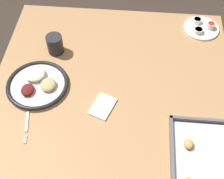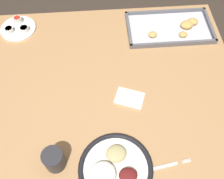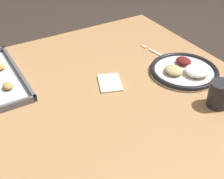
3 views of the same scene
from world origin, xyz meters
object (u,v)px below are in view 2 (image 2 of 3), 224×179
napkin (129,98)px  drinking_cup (54,160)px  fork (162,167)px  dinner_plate (115,169)px  baking_tray (172,28)px  saucer_plate (18,28)px

napkin → drinking_cup: bearing=-139.7°
drinking_cup → napkin: 0.40m
fork → napkin: napkin is taller
drinking_cup → fork: bearing=-6.4°
drinking_cup → dinner_plate: bearing=-10.5°
fork → napkin: bearing=96.9°
baking_tray → drinking_cup: drinking_cup is taller
saucer_plate → drinking_cup: size_ratio=1.92×
saucer_plate → dinner_plate: bearing=-60.0°
saucer_plate → napkin: bearing=-41.0°
dinner_plate → fork: 0.18m
baking_tray → drinking_cup: 0.87m
dinner_plate → drinking_cup: bearing=169.5°
napkin → fork: bearing=-74.0°
dinner_plate → baking_tray: size_ratio=0.64×
drinking_cup → napkin: (0.31, 0.26, -0.04)m
fork → drinking_cup: 0.40m
saucer_plate → drinking_cup: 0.75m
dinner_plate → napkin: bearing=73.5°
fork → dinner_plate: bearing=169.6°
dinner_plate → saucer_plate: 0.88m
napkin → saucer_plate: bearing=139.0°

